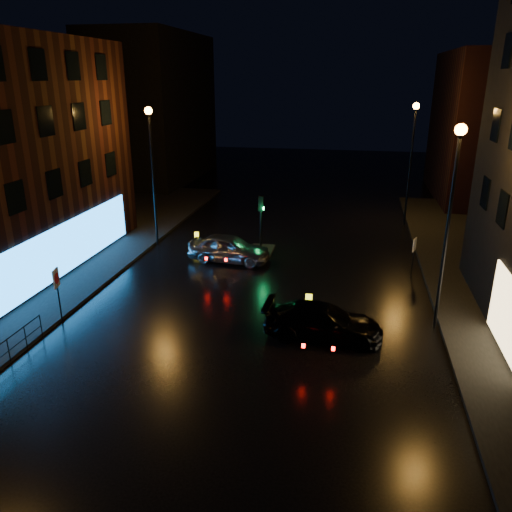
% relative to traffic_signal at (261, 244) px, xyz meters
% --- Properties ---
extents(ground, '(120.00, 120.00, 0.00)m').
position_rel_traffic_signal_xyz_m(ground, '(1.20, -14.00, -0.50)').
color(ground, black).
rests_on(ground, ground).
extents(pavement_left, '(12.00, 44.00, 0.15)m').
position_rel_traffic_signal_xyz_m(pavement_left, '(-12.80, -6.00, -0.43)').
color(pavement_left, black).
rests_on(pavement_left, ground).
extents(building_far_left, '(8.00, 16.00, 14.00)m').
position_rel_traffic_signal_xyz_m(building_far_left, '(-14.80, 21.00, 6.50)').
color(building_far_left, black).
rests_on(building_far_left, ground).
extents(building_far_right, '(8.00, 14.00, 12.00)m').
position_rel_traffic_signal_xyz_m(building_far_right, '(16.20, 18.00, 5.50)').
color(building_far_right, black).
rests_on(building_far_right, ground).
extents(street_lamp_lfar, '(0.44, 0.44, 8.37)m').
position_rel_traffic_signal_xyz_m(street_lamp_lfar, '(-6.60, -0.00, 5.06)').
color(street_lamp_lfar, black).
rests_on(street_lamp_lfar, ground).
extents(street_lamp_rnear, '(0.44, 0.44, 8.37)m').
position_rel_traffic_signal_xyz_m(street_lamp_rnear, '(9.00, -8.00, 5.06)').
color(street_lamp_rnear, black).
rests_on(street_lamp_rnear, ground).
extents(street_lamp_rfar, '(0.44, 0.44, 8.37)m').
position_rel_traffic_signal_xyz_m(street_lamp_rfar, '(9.00, 8.00, 5.06)').
color(street_lamp_rfar, black).
rests_on(street_lamp_rfar, ground).
extents(traffic_signal, '(1.40, 2.40, 3.45)m').
position_rel_traffic_signal_xyz_m(traffic_signal, '(0.00, 0.00, 0.00)').
color(traffic_signal, black).
rests_on(traffic_signal, ground).
extents(silver_hatchback, '(4.76, 2.24, 1.58)m').
position_rel_traffic_signal_xyz_m(silver_hatchback, '(-1.47, -1.94, 0.29)').
color(silver_hatchback, '#97999E').
rests_on(silver_hatchback, ground).
extents(dark_sedan, '(4.86, 2.12, 1.39)m').
position_rel_traffic_signal_xyz_m(dark_sedan, '(4.40, -9.82, 0.19)').
color(dark_sedan, black).
rests_on(dark_sedan, ground).
extents(bollard_near, '(0.90, 1.29, 1.09)m').
position_rel_traffic_signal_xyz_m(bollard_near, '(3.66, -8.17, -0.26)').
color(bollard_near, black).
rests_on(bollard_near, ground).
extents(bollard_far, '(1.00, 1.27, 0.98)m').
position_rel_traffic_signal_xyz_m(bollard_far, '(-4.04, 0.06, -0.29)').
color(bollard_far, black).
rests_on(bollard_far, ground).
extents(road_sign_left, '(0.19, 0.59, 2.47)m').
position_rel_traffic_signal_xyz_m(road_sign_left, '(-6.70, -10.70, 1.35)').
color(road_sign_left, black).
rests_on(road_sign_left, ground).
extents(road_sign_right, '(0.23, 0.49, 2.10)m').
position_rel_traffic_signal_xyz_m(road_sign_right, '(8.56, -2.25, 1.07)').
color(road_sign_right, black).
rests_on(road_sign_right, ground).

